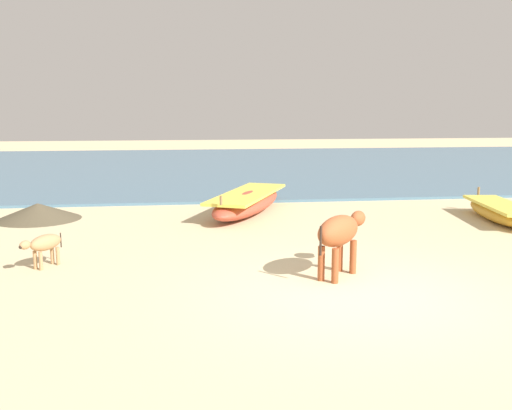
% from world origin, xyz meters
% --- Properties ---
extents(ground, '(80.00, 80.00, 0.00)m').
position_xyz_m(ground, '(0.00, 0.00, 0.00)').
color(ground, beige).
extents(sea_water, '(60.00, 20.00, 0.08)m').
position_xyz_m(sea_water, '(0.00, 18.03, 0.04)').
color(sea_water, slate).
rests_on(sea_water, ground).
extents(fishing_boat_1, '(1.28, 3.17, 0.62)m').
position_xyz_m(fishing_boat_1, '(4.89, 4.75, 0.23)').
color(fishing_boat_1, gold).
rests_on(fishing_boat_1, ground).
extents(fishing_boat_2, '(2.71, 4.31, 0.73)m').
position_xyz_m(fishing_boat_2, '(-0.92, 6.57, 0.29)').
color(fishing_boat_2, '#B74733').
rests_on(fishing_boat_2, ground).
extents(cow_adult_rust, '(1.21, 1.30, 0.99)m').
position_xyz_m(cow_adult_rust, '(-0.08, 0.94, 0.71)').
color(cow_adult_rust, '#9E4C28').
rests_on(cow_adult_rust, ground).
extents(calf_near_tan, '(0.63, 0.78, 0.56)m').
position_xyz_m(calf_near_tan, '(-4.85, 2.04, 0.40)').
color(calf_near_tan, tan).
rests_on(calf_near_tan, ground).
extents(debris_pile_1, '(2.78, 2.78, 0.39)m').
position_xyz_m(debris_pile_1, '(-6.01, 6.38, 0.20)').
color(debris_pile_1, brown).
rests_on(debris_pile_1, ground).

